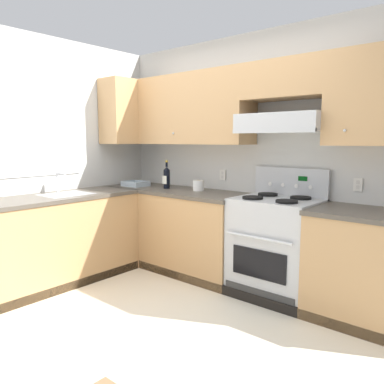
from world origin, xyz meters
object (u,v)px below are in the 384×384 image
at_px(bowl, 136,184).
at_px(paper_towel_roll, 199,185).
at_px(stove, 275,246).
at_px(wine_bottle, 167,177).

xyz_separation_m(bowl, paper_towel_roll, (0.85, 0.17, 0.04)).
relative_size(stove, bowl, 4.27).
distance_m(wine_bottle, bowl, 0.47).
height_order(bowl, paper_towel_roll, paper_towel_roll).
xyz_separation_m(stove, wine_bottle, (-1.40, -0.01, 0.56)).
xyz_separation_m(wine_bottle, bowl, (-0.45, -0.08, -0.11)).
distance_m(wine_bottle, paper_towel_roll, 0.42).
bearing_deg(stove, bowl, -177.25).
relative_size(bowl, paper_towel_roll, 2.33).
height_order(wine_bottle, bowl, wine_bottle).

